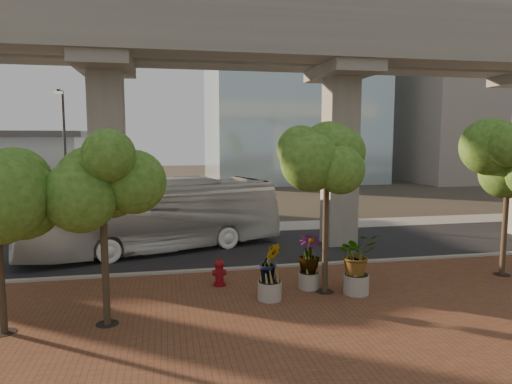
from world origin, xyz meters
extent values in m
plane|color=#322F25|center=(0.00, 0.00, 0.00)|extent=(160.00, 160.00, 0.00)
cube|color=brown|center=(0.00, -8.00, 0.03)|extent=(70.00, 13.00, 0.06)
cube|color=black|center=(0.00, 2.00, 0.02)|extent=(90.00, 8.00, 0.04)
cube|color=#9C9991|center=(0.00, -2.00, 0.08)|extent=(70.00, 0.25, 0.16)
cube|color=#9C9991|center=(0.00, 7.50, 0.03)|extent=(90.00, 3.00, 0.06)
cube|color=gray|center=(0.00, 0.40, 10.50)|extent=(72.00, 2.40, 1.80)
cube|color=gray|center=(0.00, 3.60, 10.50)|extent=(72.00, 2.40, 1.80)
cube|color=gray|center=(0.00, 4.70, 11.90)|extent=(72.00, 0.12, 1.00)
cube|color=gray|center=(38.00, 36.00, 12.00)|extent=(18.00, 16.00, 24.00)
imported|color=silver|center=(-3.89, 2.30, 1.84)|extent=(13.57, 6.81, 3.69)
cylinder|color=maroon|center=(-1.29, -4.02, 0.11)|extent=(0.49, 0.49, 0.11)
cylinder|color=maroon|center=(-1.29, -4.02, 0.51)|extent=(0.33, 0.33, 0.79)
sphere|color=maroon|center=(-1.29, -4.02, 0.91)|extent=(0.38, 0.38, 0.38)
cylinder|color=maroon|center=(-1.29, -4.02, 1.09)|extent=(0.11, 0.11, 0.14)
cylinder|color=maroon|center=(-1.29, -4.02, 0.58)|extent=(0.55, 0.22, 0.22)
cylinder|color=#A49E94|center=(3.57, -5.96, 0.42)|extent=(0.93, 0.93, 0.73)
imported|color=#2D5917|center=(3.57, -5.96, 1.56)|extent=(2.08, 2.08, 1.56)
cylinder|color=gray|center=(2.04, -5.02, 0.37)|extent=(0.80, 0.80, 0.62)
imported|color=#2D5917|center=(2.04, -5.02, 1.41)|extent=(1.95, 1.95, 1.46)
cylinder|color=#ADA69C|center=(0.28, -5.94, 0.39)|extent=(0.85, 0.85, 0.66)
imported|color=#2D5917|center=(0.28, -5.94, 1.43)|extent=(1.89, 1.89, 1.42)
cylinder|color=#493C29|center=(-8.08, -7.14, 1.75)|extent=(0.22, 0.22, 3.38)
cylinder|color=black|center=(-8.08, -7.14, 0.07)|extent=(0.70, 0.70, 0.01)
cylinder|color=#493C29|center=(-5.15, -7.07, 1.85)|extent=(0.22, 0.22, 3.57)
cylinder|color=black|center=(-5.15, -7.07, 0.07)|extent=(0.70, 0.70, 0.01)
cylinder|color=#493C29|center=(2.50, -5.53, 2.15)|extent=(0.22, 0.22, 4.18)
cylinder|color=black|center=(2.50, -5.53, 0.07)|extent=(0.70, 0.70, 0.01)
cylinder|color=#493C29|center=(10.60, -4.95, 1.87)|extent=(0.22, 0.22, 3.61)
cylinder|color=black|center=(10.60, -4.95, 0.07)|extent=(0.70, 0.70, 0.01)
cylinder|color=#2D2E32|center=(-8.83, 6.26, 4.20)|extent=(0.15, 0.15, 8.32)
cube|color=#2D2E32|center=(-8.83, 5.74, 8.36)|extent=(0.16, 1.04, 0.16)
cube|color=silver|center=(-8.83, 5.22, 8.26)|extent=(0.42, 0.21, 0.12)
cylinder|color=#303036|center=(8.04, 6.50, 4.62)|extent=(0.16, 0.16, 9.16)
cube|color=#303036|center=(8.04, 5.93, 9.20)|extent=(0.17, 1.15, 0.17)
cube|color=silver|center=(8.04, 5.36, 9.09)|extent=(0.46, 0.23, 0.14)
camera|label=1|loc=(-3.28, -21.30, 5.77)|focal=32.00mm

